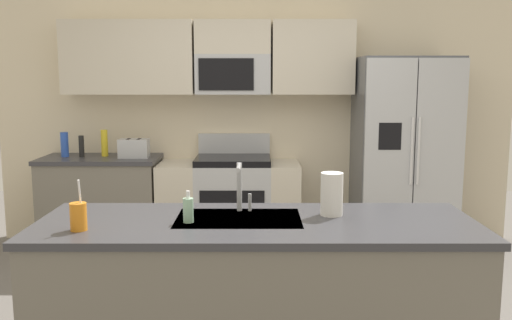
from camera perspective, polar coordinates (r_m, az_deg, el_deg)
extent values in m
cube|color=beige|center=(5.63, -0.02, 4.86)|extent=(5.20, 0.10, 2.60)
cube|color=beige|center=(5.62, -15.75, 10.15)|extent=(0.70, 0.32, 0.70)
cube|color=beige|center=(5.49, -9.31, 10.40)|extent=(0.56, 0.32, 0.70)
cube|color=beige|center=(5.44, 5.97, 10.48)|extent=(0.78, 0.32, 0.70)
cube|color=#B7BABF|center=(5.42, -2.29, 8.84)|extent=(0.72, 0.32, 0.38)
cube|color=black|center=(5.25, -3.02, 8.84)|extent=(0.52, 0.01, 0.30)
cube|color=beige|center=(5.43, -2.31, 12.53)|extent=(0.72, 0.32, 0.32)
cube|color=slate|center=(5.62, -15.56, -4.43)|extent=(1.10, 0.60, 0.86)
cube|color=#38383D|center=(5.54, -15.75, 0.11)|extent=(1.13, 0.63, 0.04)
cube|color=#B7BABF|center=(5.42, -2.27, -4.71)|extent=(0.72, 0.60, 0.84)
cube|color=black|center=(5.12, -2.41, -5.16)|extent=(0.60, 0.01, 0.36)
cube|color=black|center=(5.34, -2.30, 0.00)|extent=(0.72, 0.60, 0.06)
cube|color=#B7BABF|center=(5.59, -2.19, 1.73)|extent=(0.72, 0.06, 0.20)
cube|color=beige|center=(5.47, -7.95, -4.66)|extent=(0.36, 0.60, 0.84)
cube|color=beige|center=(5.42, 3.03, -4.71)|extent=(0.28, 0.60, 0.84)
cube|color=#4C4F54|center=(5.46, 15.03, 0.49)|extent=(0.90, 0.70, 1.85)
cube|color=#B7BABF|center=(5.05, 13.64, -0.09)|extent=(0.44, 0.04, 1.81)
cube|color=#B7BABF|center=(5.17, 18.49, -0.09)|extent=(0.44, 0.04, 1.81)
cylinder|color=silver|center=(5.06, 15.90, 0.89)|extent=(0.02, 0.02, 0.60)
cylinder|color=silver|center=(5.07, 16.55, 0.89)|extent=(0.02, 0.02, 0.60)
cube|color=black|center=(5.00, 13.78, 2.39)|extent=(0.20, 0.00, 0.24)
cube|color=slate|center=(3.13, 0.16, -14.62)|extent=(2.32, 0.79, 0.86)
cube|color=#38383D|center=(2.98, 0.16, -6.65)|extent=(2.36, 0.83, 0.04)
cube|color=#B7BABF|center=(3.03, -1.74, -6.30)|extent=(0.68, 0.44, 0.03)
cube|color=#B7BABF|center=(5.39, -12.43, 1.19)|extent=(0.28, 0.16, 0.18)
cube|color=black|center=(5.39, -12.98, 2.11)|extent=(0.03, 0.11, 0.01)
cube|color=black|center=(5.37, -11.94, 2.12)|extent=(0.03, 0.11, 0.01)
cylinder|color=black|center=(5.57, -17.53, 1.37)|extent=(0.05, 0.05, 0.21)
cylinder|color=yellow|center=(5.56, -15.32, 1.71)|extent=(0.06, 0.06, 0.26)
cylinder|color=blue|center=(5.64, -19.11, 1.53)|extent=(0.07, 0.07, 0.24)
cylinder|color=#B7BABF|center=(3.16, -1.65, -2.80)|extent=(0.03, 0.03, 0.28)
cylinder|color=#B7BABF|center=(3.04, -1.72, -0.77)|extent=(0.02, 0.20, 0.02)
cylinder|color=#B7BABF|center=(3.18, -0.56, -4.39)|extent=(0.02, 0.02, 0.10)
cylinder|color=orange|center=(2.91, -17.82, -5.60)|extent=(0.08, 0.08, 0.14)
cylinder|color=white|center=(2.88, -17.70, -3.29)|extent=(0.01, 0.03, 0.14)
cylinder|color=#A5D8B2|center=(2.95, -6.94, -5.19)|extent=(0.06, 0.06, 0.13)
cylinder|color=white|center=(2.93, -6.97, -3.57)|extent=(0.02, 0.02, 0.04)
cylinder|color=white|center=(3.09, 7.92, -3.51)|extent=(0.12, 0.12, 0.24)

